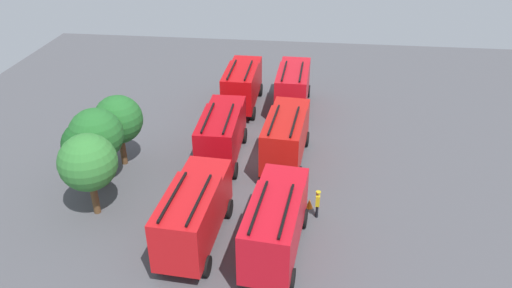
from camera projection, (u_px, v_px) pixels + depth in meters
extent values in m
plane|color=#4C4C51|center=(256.00, 161.00, 34.67)|extent=(55.10, 55.10, 0.00)
cube|color=red|center=(284.00, 196.00, 27.47)|extent=(2.44, 2.71, 2.60)
cube|color=#8C9EAD|center=(287.00, 181.00, 28.20)|extent=(0.29, 2.12, 1.46)
cube|color=red|center=(272.00, 233.00, 24.42)|extent=(5.02, 2.96, 2.90)
cube|color=black|center=(259.00, 206.00, 23.77)|extent=(4.31, 0.55, 0.12)
cube|color=black|center=(287.00, 210.00, 23.52)|extent=(4.31, 0.55, 0.12)
cube|color=silver|center=(286.00, 200.00, 29.05)|extent=(0.43, 2.38, 0.28)
cylinder|color=black|center=(263.00, 213.00, 28.63)|extent=(1.13, 0.46, 1.10)
cylinder|color=black|center=(304.00, 218.00, 28.18)|extent=(1.13, 0.46, 1.10)
cylinder|color=black|center=(243.00, 272.00, 24.47)|extent=(1.13, 0.46, 1.10)
cylinder|color=black|center=(291.00, 279.00, 24.02)|extent=(1.13, 0.46, 1.10)
cube|color=red|center=(291.00, 120.00, 35.64)|extent=(2.39, 2.67, 2.60)
cube|color=#8C9EAD|center=(293.00, 110.00, 36.38)|extent=(0.25, 2.12, 1.46)
cube|color=red|center=(284.00, 141.00, 32.58)|extent=(4.98, 2.87, 2.90)
cube|color=black|center=(274.00, 119.00, 31.92)|extent=(4.32, 0.46, 0.12)
cube|color=black|center=(295.00, 121.00, 31.69)|extent=(4.32, 0.46, 0.12)
cube|color=silver|center=(292.00, 127.00, 37.23)|extent=(0.39, 2.38, 0.28)
cylinder|color=black|center=(274.00, 136.00, 36.78)|extent=(1.12, 0.44, 1.10)
cylinder|color=black|center=(306.00, 139.00, 36.37)|extent=(1.12, 0.44, 1.10)
cylinder|color=black|center=(263.00, 170.00, 32.60)|extent=(1.12, 0.44, 1.10)
cylinder|color=black|center=(298.00, 174.00, 32.19)|extent=(1.12, 0.44, 1.10)
cube|color=red|center=(295.00, 75.00, 43.31)|extent=(2.27, 2.56, 2.60)
cube|color=#8C9EAD|center=(296.00, 68.00, 44.06)|extent=(0.14, 2.13, 1.46)
cube|color=red|center=(292.00, 89.00, 40.22)|extent=(4.87, 2.63, 2.90)
cube|color=black|center=(284.00, 71.00, 39.53)|extent=(4.32, 0.24, 0.12)
cube|color=black|center=(301.00, 72.00, 39.36)|extent=(4.32, 0.24, 0.12)
cube|color=silver|center=(296.00, 82.00, 44.91)|extent=(0.26, 2.38, 0.28)
cylinder|color=black|center=(281.00, 90.00, 44.39)|extent=(1.11, 0.38, 1.10)
cylinder|color=black|center=(308.00, 91.00, 44.09)|extent=(1.11, 0.38, 1.10)
cylinder|color=black|center=(276.00, 113.00, 40.18)|extent=(1.11, 0.38, 1.10)
cylinder|color=black|center=(305.00, 115.00, 39.88)|extent=(1.11, 0.38, 1.10)
cube|color=red|center=(207.00, 187.00, 28.24)|extent=(2.36, 2.64, 2.60)
cube|color=#8C9EAD|center=(211.00, 172.00, 28.98)|extent=(0.22, 2.13, 1.46)
cube|color=red|center=(188.00, 222.00, 25.18)|extent=(4.96, 2.82, 2.90)
cube|color=black|center=(173.00, 196.00, 24.51)|extent=(4.32, 0.41, 0.12)
cube|color=black|center=(199.00, 199.00, 24.29)|extent=(4.32, 0.41, 0.12)
cube|color=silver|center=(213.00, 191.00, 29.84)|extent=(0.36, 2.38, 0.28)
cylinder|color=black|center=(190.00, 204.00, 29.37)|extent=(1.12, 0.42, 1.10)
cylinder|color=black|center=(228.00, 208.00, 28.99)|extent=(1.12, 0.42, 1.10)
cylinder|color=black|center=(161.00, 260.00, 25.18)|extent=(1.12, 0.42, 1.10)
cylinder|color=black|center=(206.00, 266.00, 24.80)|extent=(1.12, 0.42, 1.10)
cube|color=red|center=(227.00, 117.00, 36.02)|extent=(2.22, 2.52, 2.60)
cube|color=#8C9EAD|center=(229.00, 107.00, 36.77)|extent=(0.10, 2.13, 1.46)
cube|color=red|center=(219.00, 138.00, 32.92)|extent=(4.82, 2.54, 2.90)
cube|color=black|center=(208.00, 117.00, 32.21)|extent=(4.32, 0.16, 0.12)
cube|color=black|center=(228.00, 118.00, 32.08)|extent=(4.32, 0.16, 0.12)
cube|color=silver|center=(230.00, 124.00, 37.62)|extent=(0.22, 2.38, 0.28)
cylinder|color=black|center=(213.00, 134.00, 37.07)|extent=(1.10, 0.36, 1.10)
cylinder|color=black|center=(244.00, 135.00, 36.85)|extent=(1.10, 0.36, 1.10)
cylinder|color=black|center=(199.00, 168.00, 32.84)|extent=(1.10, 0.36, 1.10)
cylinder|color=black|center=(235.00, 170.00, 32.61)|extent=(1.10, 0.36, 1.10)
cube|color=red|center=(247.00, 74.00, 43.58)|extent=(2.23, 2.53, 2.60)
cube|color=#8C9EAD|center=(248.00, 66.00, 44.33)|extent=(0.11, 2.13, 1.46)
cube|color=red|center=(240.00, 88.00, 40.49)|extent=(4.83, 2.56, 2.90)
cube|color=black|center=(232.00, 69.00, 39.79)|extent=(4.32, 0.17, 0.12)
cube|color=black|center=(249.00, 70.00, 39.64)|extent=(4.32, 0.17, 0.12)
cube|color=silver|center=(249.00, 81.00, 45.18)|extent=(0.23, 2.38, 0.28)
cylinder|color=black|center=(234.00, 88.00, 44.65)|extent=(1.10, 0.36, 1.10)
cylinder|color=black|center=(260.00, 90.00, 44.39)|extent=(1.10, 0.36, 1.10)
cylinder|color=black|center=(224.00, 112.00, 40.43)|extent=(1.10, 0.36, 1.10)
cylinder|color=black|center=(253.00, 113.00, 40.16)|extent=(1.10, 0.36, 1.10)
cylinder|color=black|center=(317.00, 212.00, 28.95)|extent=(0.16, 0.16, 0.82)
cylinder|color=black|center=(317.00, 209.00, 29.13)|extent=(0.16, 0.16, 0.82)
cube|color=gold|center=(318.00, 200.00, 28.66)|extent=(0.43, 0.25, 0.71)
sphere|color=#9E704C|center=(318.00, 193.00, 28.42)|extent=(0.23, 0.23, 0.23)
cylinder|color=gold|center=(318.00, 192.00, 28.38)|extent=(0.29, 0.29, 0.07)
cylinder|color=black|center=(208.00, 124.00, 38.77)|extent=(0.16, 0.16, 0.84)
cylinder|color=black|center=(206.00, 124.00, 38.81)|extent=(0.16, 0.16, 0.84)
cube|color=black|center=(207.00, 115.00, 38.40)|extent=(0.27, 0.44, 0.73)
sphere|color=brown|center=(206.00, 109.00, 38.16)|extent=(0.24, 0.24, 0.24)
cylinder|color=black|center=(206.00, 108.00, 38.11)|extent=(0.30, 0.30, 0.07)
cylinder|color=brown|center=(95.00, 198.00, 29.05)|extent=(0.42, 0.42, 2.10)
sphere|color=#337A33|center=(88.00, 162.00, 27.82)|extent=(3.37, 3.37, 3.37)
cylinder|color=brown|center=(92.00, 174.00, 31.53)|extent=(0.37, 0.37, 1.87)
sphere|color=#19511E|center=(86.00, 144.00, 30.44)|extent=(2.99, 2.99, 2.99)
cylinder|color=brown|center=(102.00, 169.00, 31.81)|extent=(0.43, 0.43, 2.14)
sphere|color=#236628|center=(96.00, 135.00, 30.56)|extent=(3.42, 3.42, 3.42)
cylinder|color=brown|center=(123.00, 151.00, 33.94)|extent=(0.41, 0.41, 2.05)
sphere|color=#236628|center=(118.00, 119.00, 32.74)|extent=(3.28, 3.28, 3.28)
cone|color=#F2600C|center=(309.00, 203.00, 29.81)|extent=(0.43, 0.43, 0.62)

